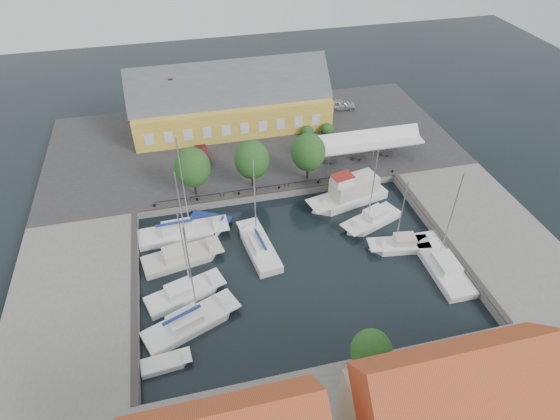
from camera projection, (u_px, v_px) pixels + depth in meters
name	position (u px, v px, depth m)	size (l,w,h in m)	color
ground	(293.00, 255.00, 49.87)	(140.00, 140.00, 0.00)	black
north_quay	(252.00, 143.00, 66.92)	(56.00, 26.00, 1.00)	#2D2D30
west_quay	(73.00, 305.00, 44.01)	(12.00, 24.00, 1.00)	slate
east_quay	(488.00, 232.00, 52.08)	(12.00, 24.00, 1.00)	slate
quay_edge_fittings	(283.00, 220.00, 52.79)	(56.00, 24.72, 0.40)	#383533
warehouse	(226.00, 103.00, 68.02)	(28.56, 14.00, 9.55)	gold
tent_canopy	(369.00, 141.00, 61.07)	(14.00, 4.00, 2.83)	white
quay_trees	(252.00, 160.00, 55.50)	(18.20, 4.20, 6.30)	black
car_silver	(341.00, 105.00, 73.51)	(1.85, 4.59, 1.56)	#B5B7BD
car_red	(202.00, 155.00, 62.13)	(1.56, 4.49, 1.48)	maroon
center_sailboat	(259.00, 248.00, 50.16)	(3.59, 8.69, 11.72)	white
trawler	(350.00, 194.00, 56.54)	(10.47, 5.17, 5.00)	white
east_boat_a	(372.00, 220.00, 53.93)	(7.89, 5.11, 10.85)	white
east_boat_b	(401.00, 246.00, 50.60)	(7.07, 3.19, 9.58)	white
east_boat_c	(442.00, 267.00, 48.14)	(3.13, 9.57, 11.97)	white
west_boat_a	(182.00, 234.00, 52.16)	(10.16, 3.17, 13.08)	white
west_boat_b	(181.00, 258.00, 49.14)	(8.78, 4.39, 11.52)	beige
west_boat_c	(184.00, 295.00, 45.28)	(8.10, 4.70, 10.64)	white
west_boat_d	(190.00, 324.00, 42.58)	(9.39, 5.89, 12.12)	white
launch_sw	(165.00, 364.00, 39.56)	(4.41, 1.97, 0.98)	white
launch_nw	(209.00, 221.00, 54.17)	(5.14, 4.05, 0.88)	navy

